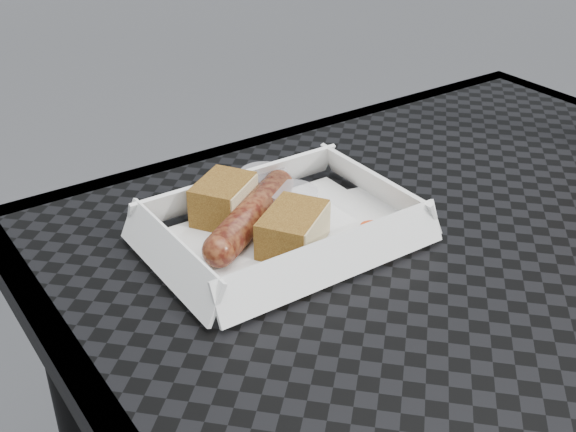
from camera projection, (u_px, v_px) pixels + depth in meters
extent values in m
cube|color=black|center=(539.00, 279.00, 0.65)|extent=(0.80, 0.80, 0.01)
cube|color=black|center=(293.00, 141.00, 0.93)|extent=(0.80, 0.03, 0.03)
cylinder|color=black|center=(470.00, 295.00, 1.26)|extent=(0.03, 0.03, 0.73)
cube|color=white|center=(282.00, 237.00, 0.69)|extent=(0.22, 0.15, 0.00)
cylinder|color=brown|center=(251.00, 215.00, 0.69)|extent=(0.13, 0.10, 0.03)
sphere|color=brown|center=(278.00, 185.00, 0.75)|extent=(0.03, 0.03, 0.03)
sphere|color=brown|center=(219.00, 251.00, 0.64)|extent=(0.03, 0.03, 0.03)
cube|color=brown|center=(223.00, 199.00, 0.71)|extent=(0.08, 0.07, 0.04)
cube|color=brown|center=(293.00, 229.00, 0.67)|extent=(0.09, 0.08, 0.04)
cylinder|color=red|center=(364.00, 235.00, 0.69)|extent=(0.02, 0.02, 0.00)
torus|color=white|center=(375.00, 235.00, 0.69)|extent=(0.02, 0.02, 0.00)
cube|color=#B2D17F|center=(372.00, 231.00, 0.70)|extent=(0.02, 0.02, 0.00)
cube|color=white|center=(356.00, 221.00, 0.72)|extent=(0.14, 0.14, 0.00)
cylinder|color=maroon|center=(264.00, 184.00, 0.76)|extent=(0.05, 0.05, 0.03)
cylinder|color=silver|center=(293.00, 204.00, 0.72)|extent=(0.05, 0.05, 0.03)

